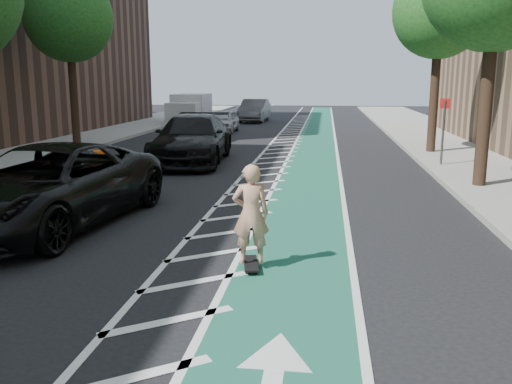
% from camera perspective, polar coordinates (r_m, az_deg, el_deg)
% --- Properties ---
extents(ground, '(120.00, 120.00, 0.00)m').
position_cam_1_polar(ground, '(9.10, -15.91, -8.75)').
color(ground, black).
rests_on(ground, ground).
extents(bike_lane, '(2.00, 90.00, 0.01)m').
position_cam_1_polar(bike_lane, '(18.08, 5.68, 1.78)').
color(bike_lane, '#175140').
rests_on(bike_lane, ground).
extents(buffer_strip, '(1.40, 90.00, 0.01)m').
position_cam_1_polar(buffer_strip, '(18.18, 0.95, 1.89)').
color(buffer_strip, silver).
rests_on(buffer_strip, ground).
extents(curb_right, '(0.12, 90.00, 0.16)m').
position_cam_1_polar(curb_right, '(18.41, 18.39, 1.64)').
color(curb_right, gray).
rests_on(curb_right, ground).
extents(curb_left, '(0.12, 90.00, 0.16)m').
position_cam_1_polar(curb_left, '(20.91, -23.05, 2.45)').
color(curb_left, gray).
rests_on(curb_left, ground).
extents(tree_r_d, '(4.20, 4.20, 7.90)m').
position_cam_1_polar(tree_r_d, '(24.35, 18.61, 17.42)').
color(tree_r_d, '#382619').
rests_on(tree_r_d, ground).
extents(tree_l_d, '(4.20, 4.20, 7.90)m').
position_cam_1_polar(tree_l_d, '(26.52, -18.98, 16.88)').
color(tree_l_d, '#382619').
rests_on(tree_l_d, ground).
extents(sign_post, '(0.35, 0.08, 2.47)m').
position_cam_1_polar(sign_post, '(20.30, 19.10, 6.11)').
color(sign_post, '#4C4C4C').
rests_on(sign_post, ground).
extents(skateboard, '(0.37, 0.84, 0.11)m').
position_cam_1_polar(skateboard, '(9.16, -0.55, -7.55)').
color(skateboard, black).
rests_on(skateboard, ground).
extents(skateboarder, '(0.67, 0.51, 1.67)m').
position_cam_1_polar(skateboarder, '(8.91, -0.56, -2.34)').
color(skateboarder, tan).
rests_on(skateboarder, skateboard).
extents(suv_near, '(3.65, 6.61, 1.75)m').
position_cam_1_polar(suv_near, '(12.43, -21.10, 0.56)').
color(suv_near, black).
rests_on(suv_near, ground).
extents(suv_far, '(2.89, 6.36, 1.81)m').
position_cam_1_polar(suv_far, '(20.88, -6.72, 5.57)').
color(suv_far, black).
rests_on(suv_far, ground).
extents(car_silver, '(1.61, 3.97, 1.35)m').
position_cam_1_polar(car_silver, '(33.01, -3.48, 7.48)').
color(car_silver, '#A8A9AD').
rests_on(car_silver, ground).
extents(car_grey, '(1.97, 5.17, 1.68)m').
position_cam_1_polar(car_grey, '(41.31, -0.15, 8.58)').
color(car_grey, '#58575C').
rests_on(car_grey, ground).
extents(box_truck, '(2.33, 5.07, 2.11)m').
position_cam_1_polar(box_truck, '(39.37, -7.00, 8.53)').
color(box_truck, silver).
rests_on(box_truck, ground).
extents(barrel_a, '(0.62, 0.62, 0.85)m').
position_cam_1_polar(barrel_a, '(18.52, -15.96, 2.85)').
color(barrel_a, '#FF5C0D').
rests_on(barrel_a, ground).
extents(barrel_b, '(0.64, 0.64, 0.87)m').
position_cam_1_polar(barrel_b, '(22.37, -7.74, 4.68)').
color(barrel_b, orange).
rests_on(barrel_b, ground).
extents(barrel_c, '(0.63, 0.63, 0.86)m').
position_cam_1_polar(barrel_c, '(26.90, -8.91, 5.81)').
color(barrel_c, '#DB580B').
rests_on(barrel_c, ground).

